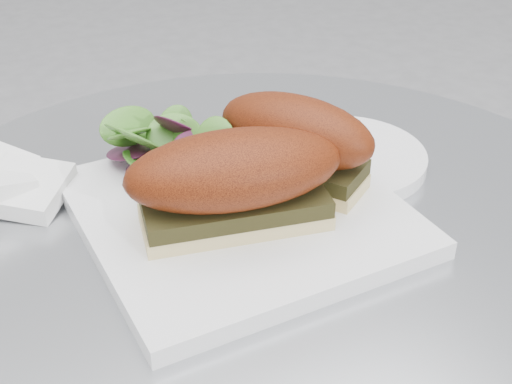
# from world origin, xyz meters

# --- Properties ---
(plate) EXTENTS (0.27, 0.27, 0.02)m
(plate) POSITION_xyz_m (-0.00, 0.04, 0.74)
(plate) COLOR white
(plate) RESTS_ON table
(sandwich_left) EXTENTS (0.18, 0.11, 0.08)m
(sandwich_left) POSITION_xyz_m (-0.02, 0.02, 0.79)
(sandwich_left) COLOR #CEBA80
(sandwich_left) RESTS_ON plate
(sandwich_right) EXTENTS (0.13, 0.15, 0.08)m
(sandwich_right) POSITION_xyz_m (0.05, 0.05, 0.79)
(sandwich_right) COLOR #CEBA80
(sandwich_right) RESTS_ON plate
(salad) EXTENTS (0.12, 0.12, 0.05)m
(salad) POSITION_xyz_m (-0.03, 0.12, 0.77)
(salad) COLOR #538B2D
(salad) RESTS_ON plate
(napkin) EXTENTS (0.13, 0.13, 0.02)m
(napkin) POSITION_xyz_m (-0.18, 0.15, 0.74)
(napkin) COLOR white
(napkin) RESTS_ON table
(saucer) EXTENTS (0.16, 0.16, 0.01)m
(saucer) POSITION_xyz_m (0.13, 0.08, 0.74)
(saucer) COLOR white
(saucer) RESTS_ON table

